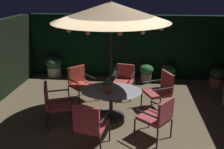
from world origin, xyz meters
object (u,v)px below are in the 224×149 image
object	(u,v)px
potted_plant_back_right	(146,72)
potted_plant_left_far	(118,71)
centerpiece_planter	(108,85)
patio_chair_north	(158,116)
patio_chair_east	(124,78)
potted_plant_left_near	(54,66)
patio_chair_south	(54,101)
patio_chair_northeast	(161,89)
patio_dining_table	(111,97)
patio_chair_southeast	(80,81)
potted_plant_back_left	(218,77)
patio_umbrella	(111,12)
potted_plant_right_far	(169,72)
patio_chair_southwest	(90,123)

from	to	relation	value
potted_plant_back_right	potted_plant_left_far	bearing A→B (deg)	167.52
centerpiece_planter	patio_chair_north	distance (m)	1.36
patio_chair_east	potted_plant_left_far	world-z (taller)	patio_chair_east
potted_plant_left_near	patio_chair_east	bearing A→B (deg)	-28.31
patio_chair_north	patio_chair_south	bearing A→B (deg)	171.15
patio_chair_south	potted_plant_left_near	bearing A→B (deg)	109.40
patio_chair_northeast	potted_plant_left_far	xyz separation A→B (m)	(-1.31, 2.17, -0.29)
patio_dining_table	potted_plant_left_far	distance (m)	2.77
patio_chair_north	potted_plant_left_near	size ratio (longest dim) A/B	1.34
patio_chair_southeast	potted_plant_back_left	world-z (taller)	patio_chair_southeast
potted_plant_left_far	potted_plant_back_right	bearing A→B (deg)	-12.48
patio_dining_table	patio_chair_north	size ratio (longest dim) A/B	1.54
patio_umbrella	potted_plant_right_far	world-z (taller)	patio_umbrella
patio_umbrella	patio_chair_north	bearing A→B (deg)	-37.87
centerpiece_planter	patio_chair_east	world-z (taller)	centerpiece_planter
patio_umbrella	patio_chair_northeast	world-z (taller)	patio_umbrella
patio_chair_north	patio_chair_southwest	size ratio (longest dim) A/B	0.94
potted_plant_right_far	potted_plant_left_near	size ratio (longest dim) A/B	0.80
centerpiece_planter	patio_chair_north	bearing A→B (deg)	-29.73
patio_dining_table	potted_plant_right_far	world-z (taller)	patio_dining_table
patio_chair_southeast	potted_plant_back_right	bearing A→B (deg)	39.97
patio_dining_table	potted_plant_back_left	bearing A→B (deg)	36.80
potted_plant_back_left	potted_plant_left_far	xyz separation A→B (m)	(-3.33, 0.32, -0.02)
potted_plant_back_left	potted_plant_left_far	bearing A→B (deg)	174.52
patio_chair_east	potted_plant_back_left	world-z (taller)	patio_chair_east
patio_chair_south	potted_plant_back_right	bearing A→B (deg)	53.75
patio_chair_east	patio_chair_southeast	bearing A→B (deg)	-161.27
potted_plant_left_far	potted_plant_back_right	distance (m)	1.01
patio_dining_table	patio_chair_northeast	size ratio (longest dim) A/B	1.47
patio_chair_north	potted_plant_left_near	bearing A→B (deg)	134.14
patio_chair_north	patio_chair_southeast	size ratio (longest dim) A/B	1.00
patio_chair_northeast	patio_chair_southwest	size ratio (longest dim) A/B	0.98
centerpiece_planter	patio_dining_table	bearing A→B (deg)	75.37
centerpiece_planter	patio_chair_southwest	size ratio (longest dim) A/B	0.36
patio_chair_southwest	potted_plant_back_left	bearing A→B (deg)	47.09
patio_chair_south	potted_plant_back_right	distance (m)	3.74
patio_chair_south	potted_plant_left_near	xyz separation A→B (m)	(-1.14, 3.25, -0.20)
patio_chair_northeast	potted_plant_back_left	distance (m)	2.75
patio_chair_east	potted_plant_left_near	xyz separation A→B (m)	(-2.66, 1.43, -0.16)
potted_plant_back_right	patio_chair_east	bearing A→B (deg)	-119.85
patio_chair_northeast	potted_plant_left_far	size ratio (longest dim) A/B	1.80
patio_chair_southwest	patio_chair_northeast	bearing A→B (deg)	52.09
patio_chair_south	patio_chair_southeast	bearing A→B (deg)	78.78
centerpiece_planter	patio_chair_southeast	xyz separation A→B (m)	(-0.96, 1.11, -0.39)
patio_umbrella	centerpiece_planter	world-z (taller)	patio_umbrella
centerpiece_planter	potted_plant_back_right	size ratio (longest dim) A/B	0.60
patio_chair_northeast	potted_plant_left_near	size ratio (longest dim) A/B	1.41
patio_chair_south	potted_plant_right_far	bearing A→B (deg)	47.02
patio_dining_table	patio_chair_southeast	distance (m)	1.37
patio_chair_south	potted_plant_back_left	xyz separation A→B (m)	(4.54, 2.91, -0.28)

